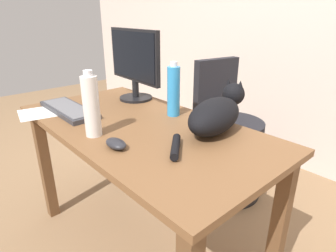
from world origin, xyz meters
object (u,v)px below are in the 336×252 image
water_bottle (174,91)px  keyboard (69,109)px  spray_bottle (91,106)px  cat (217,113)px  computer_mouse (116,144)px  office_chair (225,137)px  monitor (134,62)px

water_bottle → keyboard: bearing=-137.1°
spray_bottle → cat: bearing=54.4°
water_bottle → cat: bearing=1.2°
cat → computer_mouse: cat is taller
computer_mouse → water_bottle: 0.47m
water_bottle → computer_mouse: bearing=-72.9°
office_chair → water_bottle: size_ratio=3.45×
computer_mouse → spray_bottle: spray_bottle is taller
cat → spray_bottle: size_ratio=2.11×
office_chair → spray_bottle: 1.12m
monitor → computer_mouse: monitor is taller
monitor → cat: 0.67m
monitor → cat: monitor is taller
keyboard → water_bottle: bearing=42.9°
computer_mouse → office_chair: bearing=101.9°
monitor → water_bottle: bearing=-4.2°
keyboard → water_bottle: 0.58m
keyboard → cat: 0.80m
office_chair → spray_bottle: size_ratio=3.36×
office_chair → computer_mouse: 1.10m
keyboard → cat: cat is taller
monitor → keyboard: bearing=-95.9°
computer_mouse → spray_bottle: bearing=-178.9°
office_chair → cat: (0.36, -0.58, 0.41)m
spray_bottle → office_chair: bearing=92.4°
cat → spray_bottle: 0.55m
keyboard → spray_bottle: (0.38, -0.05, 0.12)m
office_chair → spray_bottle: bearing=-87.6°
monitor → water_bottle: (0.37, -0.03, -0.10)m
monitor → cat: bearing=-1.9°
office_chair → spray_bottle: spray_bottle is taller
cat → monitor: bearing=178.1°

